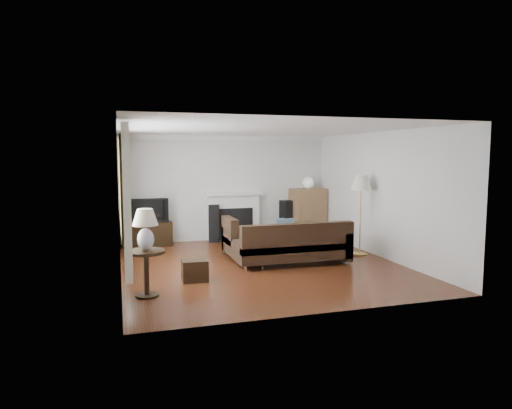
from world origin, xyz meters
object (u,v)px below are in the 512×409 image
object	(u,v)px
bookshelf	(308,213)
floor_lamp	(360,215)
side_table	(147,274)
sectional_sofa	(292,244)
tv_stand	(147,234)
coffee_table	(269,241)

from	to	relation	value
bookshelf	floor_lamp	xyz separation A→B (m)	(0.17, -2.27, 0.21)
bookshelf	floor_lamp	bearing A→B (deg)	-85.61
bookshelf	side_table	bearing A→B (deg)	-137.17
sectional_sofa	side_table	size ratio (longest dim) A/B	3.46
tv_stand	side_table	xyz separation A→B (m)	(-0.25, -3.84, 0.07)
sectional_sofa	coffee_table	size ratio (longest dim) A/B	2.21
bookshelf	floor_lamp	distance (m)	2.29
tv_stand	bookshelf	xyz separation A→B (m)	(3.93, 0.03, 0.34)
coffee_table	floor_lamp	world-z (taller)	floor_lamp
tv_stand	bookshelf	distance (m)	3.94
bookshelf	sectional_sofa	size ratio (longest dim) A/B	0.52
floor_lamp	bookshelf	bearing A→B (deg)	94.39
tv_stand	floor_lamp	bearing A→B (deg)	-28.64
bookshelf	sectional_sofa	distance (m)	2.97
bookshelf	side_table	distance (m)	5.70
coffee_table	floor_lamp	distance (m)	2.00
coffee_table	side_table	size ratio (longest dim) A/B	1.56
bookshelf	side_table	size ratio (longest dim) A/B	1.80
sectional_sofa	tv_stand	bearing A→B (deg)	134.20
coffee_table	floor_lamp	bearing A→B (deg)	-48.83
sectional_sofa	floor_lamp	size ratio (longest dim) A/B	1.43
sectional_sofa	side_table	xyz separation A→B (m)	(-2.74, -1.28, -0.04)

